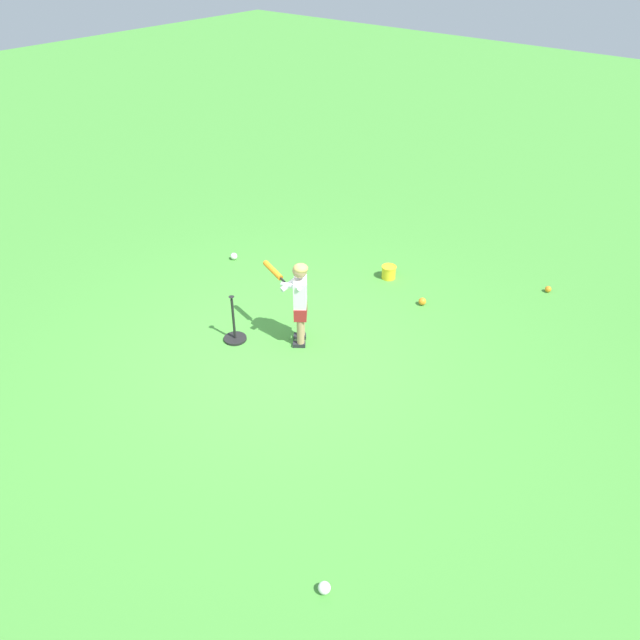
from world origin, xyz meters
The scene contains 8 objects.
ground_plane centered at (0.00, 0.00, 0.00)m, with size 40.00×40.00×0.00m, color #479338.
child_batter centered at (-0.34, -0.01, 0.65)m, with size 0.35×0.76×1.08m.
play_ball_center_lawn centered at (2.06, 2.37, 0.05)m, with size 0.10×0.10×0.10m, color white.
play_ball_far_left centered at (-1.30, -2.16, 0.05)m, with size 0.10×0.10×0.10m, color white.
play_ball_by_bucket centered at (-3.41, 1.86, 0.04)m, with size 0.09×0.09×0.09m, color orange.
play_ball_far_right centered at (-2.02, 0.70, 0.05)m, with size 0.10×0.10×0.10m, color orange.
batting_tee centered at (0.14, -0.63, 0.10)m, with size 0.28×0.28×0.62m.
toy_bucket centered at (-2.33, -0.05, 0.10)m, with size 0.22×0.22×0.19m.
Camera 1 is at (4.33, 4.21, 4.51)m, focal length 35.43 mm.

